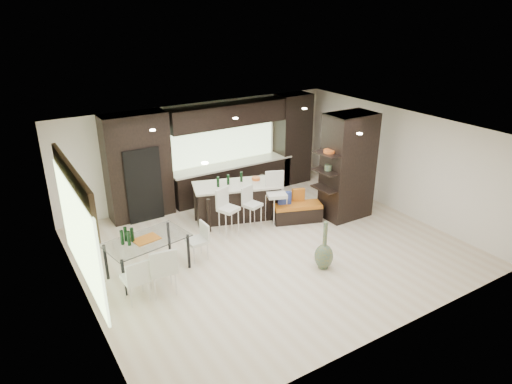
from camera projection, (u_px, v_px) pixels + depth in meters
ground at (270, 247)px, 10.39m from camera, size 8.00×8.00×0.00m
back_wall at (201, 151)px, 12.62m from camera, size 8.00×0.02×2.70m
left_wall at (79, 239)px, 7.93m from camera, size 0.02×7.00×2.70m
right_wall at (399, 161)px, 11.82m from camera, size 0.02×7.00×2.70m
ceiling at (271, 132)px, 9.36m from camera, size 8.00×7.00×0.02m
window_left at (79, 234)px, 8.10m from camera, size 0.04×3.20×1.90m
window_back at (220, 141)px, 12.80m from camera, size 3.40×0.04×1.20m
stone_accent at (73, 187)px, 7.77m from camera, size 0.08×3.00×0.80m
ceiling_spots at (265, 130)px, 9.56m from camera, size 4.00×3.00×0.02m
back_cabinetry at (222, 151)px, 12.61m from camera, size 6.80×0.68×2.70m
refrigerator at (140, 182)px, 11.55m from camera, size 0.90×0.68×1.90m
partition_column at (348, 166)px, 11.46m from camera, size 1.20×0.80×2.70m
kitchen_island at (237, 201)px, 11.70m from camera, size 2.36×1.56×0.91m
stool_left at (229, 217)px, 10.76m from camera, size 0.53×0.53×0.94m
stool_mid at (252, 212)px, 11.12m from camera, size 0.48×0.48×0.86m
stool_right at (276, 203)px, 11.37m from camera, size 0.60×0.60×1.06m
bench at (297, 212)px, 11.56m from camera, size 1.31×0.86×0.47m
floor_vase at (324, 245)px, 9.39m from camera, size 0.40×0.40×1.07m
dining_table at (148, 257)px, 9.25m from camera, size 1.76×1.19×0.78m
chair_near at (162, 271)px, 8.60m from camera, size 0.57×0.57×0.94m
chair_far at (136, 281)px, 8.40m from camera, size 0.47×0.47×0.83m
chair_end at (197, 243)px, 9.79m from camera, size 0.42×0.42×0.76m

